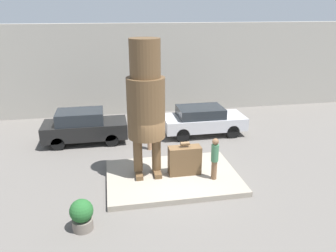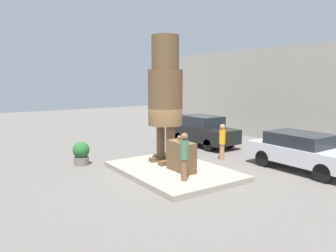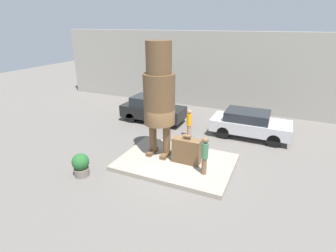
{
  "view_description": "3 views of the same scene",
  "coord_description": "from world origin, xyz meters",
  "px_view_note": "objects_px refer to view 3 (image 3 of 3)",
  "views": [
    {
      "loc": [
        -2.3,
        -11.33,
        6.43
      ],
      "look_at": [
        -0.13,
        0.3,
        2.17
      ],
      "focal_mm": 35.0,
      "sensor_mm": 36.0,
      "label": 1
    },
    {
      "loc": [
        10.29,
        -7.23,
        3.69
      ],
      "look_at": [
        -0.34,
        -0.01,
        1.86
      ],
      "focal_mm": 35.0,
      "sensor_mm": 36.0,
      "label": 2
    },
    {
      "loc": [
        4.06,
        -9.89,
        6.15
      ],
      "look_at": [
        -0.28,
        -0.29,
        1.98
      ],
      "focal_mm": 28.0,
      "sensor_mm": 36.0,
      "label": 3
    }
  ],
  "objects_px": {
    "parked_car_black": "(152,109)",
    "planter_pot": "(81,165)",
    "worker_hivis": "(189,123)",
    "tourist": "(205,154)",
    "statue_figure": "(159,92)",
    "giant_suitcase": "(187,151)",
    "parked_car_silver": "(249,123)"
  },
  "relations": [
    {
      "from": "parked_car_black",
      "to": "tourist",
      "type": "bearing_deg",
      "value": -45.37
    },
    {
      "from": "tourist",
      "to": "parked_car_silver",
      "type": "xyz_separation_m",
      "value": [
        1.07,
        5.22,
        -0.3
      ]
    },
    {
      "from": "tourist",
      "to": "parked_car_black",
      "type": "relative_size",
      "value": 0.41
    },
    {
      "from": "parked_car_black",
      "to": "worker_hivis",
      "type": "xyz_separation_m",
      "value": [
        3.11,
        -1.5,
        0.05
      ]
    },
    {
      "from": "planter_pot",
      "to": "worker_hivis",
      "type": "xyz_separation_m",
      "value": [
        2.82,
        5.66,
        0.39
      ]
    },
    {
      "from": "statue_figure",
      "to": "giant_suitcase",
      "type": "height_order",
      "value": "statue_figure"
    },
    {
      "from": "worker_hivis",
      "to": "giant_suitcase",
      "type": "bearing_deg",
      "value": -71.99
    },
    {
      "from": "parked_car_black",
      "to": "parked_car_silver",
      "type": "xyz_separation_m",
      "value": [
        6.2,
        0.03,
        -0.05
      ]
    },
    {
      "from": "tourist",
      "to": "parked_car_silver",
      "type": "relative_size",
      "value": 0.39
    },
    {
      "from": "giant_suitcase",
      "to": "worker_hivis",
      "type": "distance_m",
      "value": 3.23
    },
    {
      "from": "worker_hivis",
      "to": "tourist",
      "type": "bearing_deg",
      "value": -61.39
    },
    {
      "from": "statue_figure",
      "to": "giant_suitcase",
      "type": "xyz_separation_m",
      "value": [
        1.45,
        -0.23,
        -2.5
      ]
    },
    {
      "from": "parked_car_silver",
      "to": "worker_hivis",
      "type": "distance_m",
      "value": 3.44
    },
    {
      "from": "statue_figure",
      "to": "worker_hivis",
      "type": "relative_size",
      "value": 3.14
    },
    {
      "from": "parked_car_silver",
      "to": "worker_hivis",
      "type": "bearing_deg",
      "value": -153.65
    },
    {
      "from": "parked_car_silver",
      "to": "planter_pot",
      "type": "xyz_separation_m",
      "value": [
        -5.91,
        -7.19,
        -0.3
      ]
    },
    {
      "from": "statue_figure",
      "to": "parked_car_silver",
      "type": "bearing_deg",
      "value": 50.93
    },
    {
      "from": "planter_pot",
      "to": "worker_hivis",
      "type": "bearing_deg",
      "value": 63.48
    },
    {
      "from": "statue_figure",
      "to": "giant_suitcase",
      "type": "relative_size",
      "value": 3.86
    },
    {
      "from": "giant_suitcase",
      "to": "parked_car_silver",
      "type": "bearing_deg",
      "value": 65.57
    },
    {
      "from": "tourist",
      "to": "statue_figure",
      "type": "bearing_deg",
      "value": 160.77
    },
    {
      "from": "giant_suitcase",
      "to": "planter_pot",
      "type": "distance_m",
      "value": 4.62
    },
    {
      "from": "statue_figure",
      "to": "parked_car_silver",
      "type": "relative_size",
      "value": 1.22
    },
    {
      "from": "giant_suitcase",
      "to": "parked_car_silver",
      "type": "relative_size",
      "value": 0.32
    },
    {
      "from": "parked_car_black",
      "to": "planter_pot",
      "type": "xyz_separation_m",
      "value": [
        0.29,
        -7.16,
        -0.34
      ]
    },
    {
      "from": "parked_car_silver",
      "to": "worker_hivis",
      "type": "height_order",
      "value": "worker_hivis"
    },
    {
      "from": "giant_suitcase",
      "to": "worker_hivis",
      "type": "relative_size",
      "value": 0.81
    },
    {
      "from": "statue_figure",
      "to": "worker_hivis",
      "type": "distance_m",
      "value": 3.72
    },
    {
      "from": "parked_car_black",
      "to": "planter_pot",
      "type": "height_order",
      "value": "parked_car_black"
    },
    {
      "from": "tourist",
      "to": "worker_hivis",
      "type": "distance_m",
      "value": 4.21
    },
    {
      "from": "statue_figure",
      "to": "parked_car_black",
      "type": "relative_size",
      "value": 1.28
    },
    {
      "from": "tourist",
      "to": "planter_pot",
      "type": "height_order",
      "value": "tourist"
    }
  ]
}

